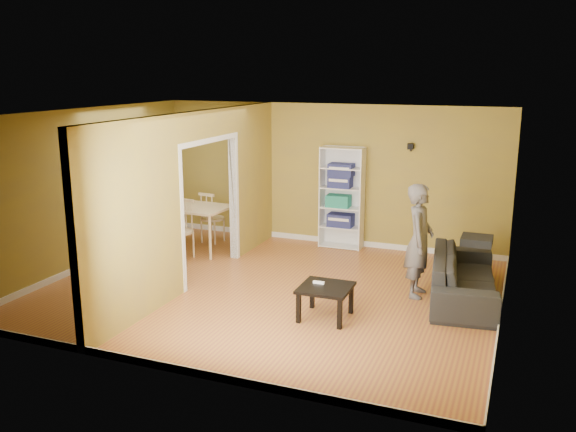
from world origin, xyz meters
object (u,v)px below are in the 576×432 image
Objects in this scene: person at (420,231)px; chair_left at (159,220)px; dining_table at (192,210)px; chair_far at (212,217)px; sofa at (464,269)px; chair_near at (180,230)px; coffee_table at (326,291)px; bookshelf at (343,197)px.

chair_left is at bearing 78.37° from person.
chair_far is (0.07, 0.60, -0.25)m from dining_table.
chair_far is (-4.74, 1.29, 0.06)m from sofa.
chair_left is at bearing 153.63° from chair_near.
dining_table is (-4.18, 0.82, -0.23)m from person.
chair_near is at bearing 96.15° from chair_far.
sofa is 3.39× the size of coffee_table.
chair_left is (-3.90, 2.07, 0.13)m from coffee_table.
coffee_table is 3.85m from dining_table.
person is 1.48× the size of dining_table.
sofa is 4.76m from chair_near.
chair_near is at bearing -143.70° from bookshelf.
person is at bearing 3.56° from chair_near.
bookshelf reaches higher than chair_far.
person is 1.04× the size of bookshelf.
chair_far is at bearing 127.44° from chair_left.
dining_table is 1.29× the size of chair_left.
coffee_table is 0.51× the size of dining_table.
chair_far is (-4.11, 1.42, -0.48)m from person.
bookshelf reaches higher than sofa.
sofa is 1.16× the size of person.
bookshelf is at bearing 43.78° from chair_near.
chair_left is (-0.70, -0.04, -0.23)m from dining_table.
bookshelf is at bearing 109.47° from chair_left.
bookshelf reaches higher than chair_left.
dining_table is at bearing 75.18° from sofa.
chair_far is (-2.36, -0.61, -0.44)m from bookshelf.
chair_left is 1.00m from chair_far.
person is (-0.63, -0.13, 0.54)m from sofa.
person is 2.92× the size of coffee_table.
person is 4.16m from chair_near.
chair_near reaches higher than coffee_table.
person is at bearing 78.60° from chair_left.
bookshelf is 2.73m from dining_table.
coffee_table is 3.52m from chair_near.
coffee_table is 4.42m from chair_left.
person is 1.97× the size of chair_far.
chair_left is at bearing 76.57° from sofa.
chair_near is (0.75, -0.50, 0.01)m from chair_left.
sofa is 4.87m from dining_table.
coffee_table is at bearing 146.25° from chair_far.
chair_left reaches higher than sofa.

